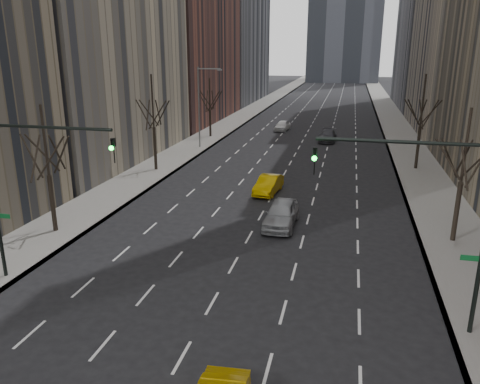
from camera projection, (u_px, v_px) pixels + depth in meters
The scene contains 14 objects.
sidewalk_left at pixel (240, 118), 77.85m from camera, with size 4.50×320.00×0.15m, color slate.
sidewalk_right at pixel (393, 123), 72.53m from camera, with size 4.50×320.00×0.15m, color slate.
tree_lw_b at pixel (49, 175), 28.32m from camera, with size 3.36×3.50×7.82m.
tree_lw_c at pixel (154, 128), 43.12m from camera, with size 3.36×3.50×8.74m.
tree_lw_d at pixel (210, 110), 60.02m from camera, with size 3.36×3.50×7.36m.
tree_rw_b at pixel (461, 182), 26.83m from camera, with size 3.36×3.50×7.82m.
tree_rw_c at pixel (420, 128), 43.49m from camera, with size 3.36×3.50×8.74m.
traffic_mast_left at pixel (21, 175), 21.58m from camera, with size 6.69×0.39×8.00m.
traffic_mast_right at pixel (441, 203), 17.62m from camera, with size 6.69×0.39×8.00m.
streetlight_far at pixel (202, 99), 52.65m from camera, with size 2.83×0.22×9.00m.
silver_sedan_ahead at pixel (281, 214), 30.30m from camera, with size 1.94×4.82×1.64m, color #94979B.
far_taxi at pixel (268, 185), 37.22m from camera, with size 1.49×4.27×1.41m, color #D7A904.
far_suv_grey at pixel (328, 136), 58.06m from camera, with size 1.97×4.85×1.41m, color #323137.
far_car_white at pixel (282, 126), 65.80m from camera, with size 1.65×4.11×1.40m, color white.
Camera 1 is at (5.51, -6.02, 11.06)m, focal length 35.00 mm.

